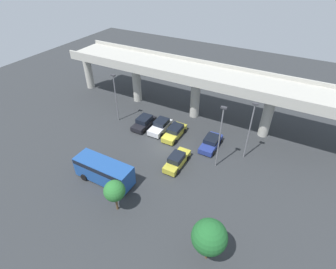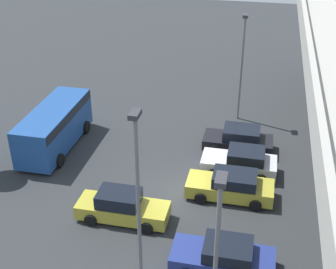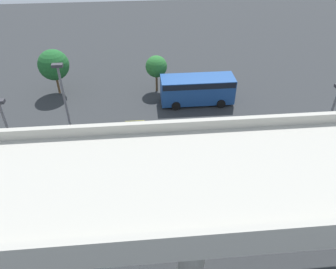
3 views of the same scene
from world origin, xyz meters
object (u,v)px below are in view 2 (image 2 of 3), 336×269
(parked_car_3, at_px, (122,207))
(parked_car_4, at_px, (224,257))
(shuttle_bus, at_px, (54,125))
(lamp_post_near_aisle, at_px, (216,264))
(lamp_post_by_overpass, at_px, (138,196))
(parked_car_1, at_px, (241,162))
(parked_car_2, at_px, (231,186))
(parked_car_0, at_px, (239,140))
(lamp_post_mid_lot, at_px, (242,60))

(parked_car_3, bearing_deg, parked_car_4, -23.85)
(shuttle_bus, xyz_separation_m, lamp_post_near_aisle, (13.60, 12.28, 3.18))
(shuttle_bus, height_order, lamp_post_by_overpass, lamp_post_by_overpass)
(parked_car_1, xyz_separation_m, lamp_post_near_aisle, (13.01, -0.09, 4.07))
(lamp_post_near_aisle, height_order, lamp_post_by_overpass, lamp_post_by_overpass)
(parked_car_2, height_order, parked_car_4, parked_car_2)
(parked_car_0, height_order, shuttle_bus, shuttle_bus)
(lamp_post_mid_lot, bearing_deg, shuttle_bus, -59.43)
(parked_car_0, distance_m, parked_car_2, 5.41)
(lamp_post_near_aisle, bearing_deg, shuttle_bus, -137.91)
(parked_car_1, bearing_deg, parked_car_0, -83.39)
(parked_car_1, distance_m, parked_car_2, 2.63)
(parked_car_1, distance_m, shuttle_bus, 12.42)
(parked_car_1, height_order, shuttle_bus, shuttle_bus)
(parked_car_1, xyz_separation_m, shuttle_bus, (-0.60, -12.37, 0.90))
(parked_car_0, bearing_deg, parked_car_3, 57.57)
(parked_car_3, relative_size, lamp_post_by_overpass, 0.56)
(parked_car_3, relative_size, lamp_post_mid_lot, 0.62)
(parked_car_3, distance_m, lamp_post_mid_lot, 14.65)
(shuttle_bus, bearing_deg, lamp_post_near_aisle, -137.91)
(parked_car_0, height_order, lamp_post_near_aisle, lamp_post_near_aisle)
(parked_car_1, bearing_deg, lamp_post_by_overpass, 71.18)
(parked_car_4, height_order, lamp_post_by_overpass, lamp_post_by_overpass)
(parked_car_0, height_order, parked_car_4, parked_car_0)
(parked_car_3, relative_size, parked_car_4, 1.02)
(parked_car_2, bearing_deg, shuttle_bus, -14.91)
(parked_car_0, bearing_deg, parked_car_4, 91.14)
(lamp_post_near_aisle, bearing_deg, parked_car_2, -178.69)
(parked_car_2, xyz_separation_m, shuttle_bus, (-3.21, -12.05, 0.91))
(parked_car_0, relative_size, lamp_post_near_aisle, 0.55)
(parked_car_3, bearing_deg, parked_car_1, 44.99)
(parked_car_4, xyz_separation_m, lamp_post_by_overpass, (2.00, -3.40, 4.38))
(parked_car_3, height_order, parked_car_4, parked_car_3)
(parked_car_2, relative_size, lamp_post_near_aisle, 0.59)
(parked_car_2, distance_m, lamp_post_mid_lot, 10.79)
(lamp_post_near_aisle, bearing_deg, parked_car_3, -141.85)
(parked_car_4, xyz_separation_m, shuttle_bus, (-8.87, -12.27, 0.96))
(parked_car_3, bearing_deg, lamp_post_near_aisle, -51.85)
(parked_car_1, height_order, lamp_post_near_aisle, lamp_post_near_aisle)
(parked_car_0, xyz_separation_m, lamp_post_by_overpass, (13.08, -3.18, 4.33))
(parked_car_0, distance_m, lamp_post_mid_lot, 6.06)
(lamp_post_mid_lot, height_order, lamp_post_by_overpass, lamp_post_by_overpass)
(shuttle_bus, xyz_separation_m, lamp_post_mid_lot, (-6.85, 11.60, 2.97))
(parked_car_4, bearing_deg, parked_car_3, -23.85)
(parked_car_4, relative_size, shuttle_bus, 0.65)
(lamp_post_by_overpass, bearing_deg, lamp_post_near_aisle, 51.33)
(parked_car_4, distance_m, lamp_post_mid_lot, 16.22)
(parked_car_2, xyz_separation_m, parked_car_3, (3.16, -5.44, 0.01))
(parked_car_1, relative_size, lamp_post_by_overpass, 0.52)
(parked_car_2, height_order, lamp_post_near_aisle, lamp_post_near_aisle)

